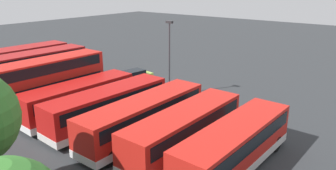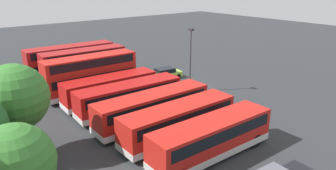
% 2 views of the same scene
% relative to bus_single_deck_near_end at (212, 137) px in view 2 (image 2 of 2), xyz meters
% --- Properties ---
extents(ground_plane, '(140.00, 140.00, 0.00)m').
position_rel_bus_single_deck_near_end_xyz_m(ground_plane, '(12.77, -9.70, -1.62)').
color(ground_plane, '#2D3033').
extents(bus_single_deck_near_end, '(2.82, 10.58, 2.95)m').
position_rel_bus_single_deck_near_end_xyz_m(bus_single_deck_near_end, '(0.00, 0.00, 0.00)').
color(bus_single_deck_near_end, red).
rests_on(bus_single_deck_near_end, ground).
extents(bus_single_deck_second, '(2.65, 10.68, 2.95)m').
position_rel_bus_single_deck_near_end_xyz_m(bus_single_deck_second, '(3.69, 0.10, 0.00)').
color(bus_single_deck_second, red).
rests_on(bus_single_deck_second, ground).
extents(bus_single_deck_third, '(2.65, 11.44, 2.95)m').
position_rel_bus_single_deck_near_end_xyz_m(bus_single_deck_third, '(7.33, 0.10, 0.00)').
color(bus_single_deck_third, red).
rests_on(bus_single_deck_third, ground).
extents(bus_single_deck_fourth, '(3.10, 11.05, 2.95)m').
position_rel_bus_single_deck_near_end_xyz_m(bus_single_deck_fourth, '(11.07, 0.29, 0.00)').
color(bus_single_deck_fourth, '#B71411').
rests_on(bus_single_deck_fourth, ground).
extents(bus_single_deck_fifth, '(2.97, 10.36, 2.95)m').
position_rel_bus_single_deck_near_end_xyz_m(bus_single_deck_fifth, '(14.37, 0.64, -0.00)').
color(bus_single_deck_fifth, '#B71411').
rests_on(bus_single_deck_fifth, ground).
extents(bus_double_decker_sixth, '(2.79, 10.71, 4.55)m').
position_rel_bus_single_deck_near_end_xyz_m(bus_double_decker_sixth, '(18.15, 1.02, 0.83)').
color(bus_double_decker_sixth, red).
rests_on(bus_double_decker_sixth, ground).
extents(bus_double_decker_seventh, '(2.99, 10.46, 4.55)m').
position_rel_bus_single_deck_near_end_xyz_m(bus_double_decker_seventh, '(21.80, 0.14, 0.83)').
color(bus_double_decker_seventh, '#A51919').
rests_on(bus_double_decker_seventh, ground).
extents(bus_double_decker_far_end, '(2.94, 11.45, 4.55)m').
position_rel_bus_single_deck_near_end_xyz_m(bus_double_decker_far_end, '(25.18, 0.48, 0.83)').
color(bus_double_decker_far_end, '#A51919').
rests_on(bus_double_decker_far_end, ground).
extents(car_hatchback_silver, '(2.63, 4.51, 1.43)m').
position_rel_bus_single_deck_near_end_xyz_m(car_hatchback_silver, '(32.89, -10.54, -0.92)').
color(car_hatchback_silver, black).
rests_on(car_hatchback_silver, ground).
extents(car_small_green, '(2.35, 4.35, 1.43)m').
position_rel_bus_single_deck_near_end_xyz_m(car_small_green, '(17.61, -9.50, -0.92)').
color(car_small_green, '#A5D14C').
rests_on(car_small_green, ground).
extents(lamp_post_tall, '(0.70, 0.30, 7.52)m').
position_rel_bus_single_deck_near_end_xyz_m(lamp_post_tall, '(11.71, -8.46, 2.81)').
color(lamp_post_tall, '#38383D').
rests_on(lamp_post_tall, ground).
extents(tree_leftmost, '(4.27, 4.27, 5.86)m').
position_rel_bus_single_deck_near_end_xyz_m(tree_leftmost, '(1.65, 13.00, 2.10)').
color(tree_leftmost, '#4C3823').
rests_on(tree_leftmost, ground).
extents(tree_midleft, '(4.80, 4.80, 7.24)m').
position_rel_bus_single_deck_near_end_xyz_m(tree_midleft, '(8.65, 11.12, 3.20)').
color(tree_midleft, '#4C3823').
rests_on(tree_midleft, ground).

